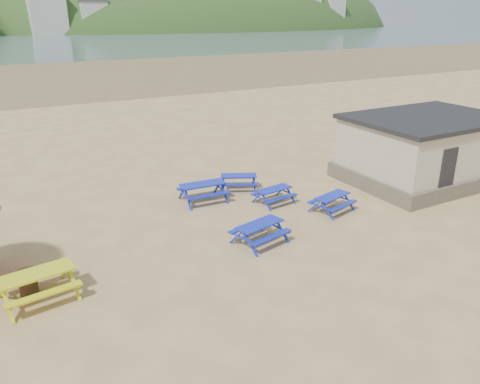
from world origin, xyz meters
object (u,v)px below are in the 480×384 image
amenity_block (425,148)px  picnic_table_blue_b (239,182)px  picnic_table_yellow (38,286)px  picnic_table_blue_a (203,192)px  litter_bin (28,283)px

amenity_block → picnic_table_blue_b: bearing=159.8°
amenity_block → picnic_table_yellow: bearing=-173.8°
picnic_table_blue_a → picnic_table_blue_b: picnic_table_blue_a is taller
picnic_table_yellow → amenity_block: bearing=-1.9°
picnic_table_blue_a → picnic_table_blue_b: size_ratio=0.99×
litter_bin → amenity_block: bearing=5.0°
picnic_table_blue_b → amenity_block: 9.22m
picnic_table_blue_b → amenity_block: bearing=5.6°
picnic_table_blue_b → picnic_table_yellow: (-9.35, -5.09, 0.09)m
picnic_table_blue_a → picnic_table_yellow: bearing=-144.9°
picnic_table_blue_a → amenity_block: bearing=-10.6°
picnic_table_blue_a → picnic_table_yellow: 8.58m
amenity_block → picnic_table_blue_a: bearing=166.3°
picnic_table_blue_b → amenity_block: (8.57, -3.15, 1.22)m
litter_bin → amenity_block: size_ratio=0.11×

